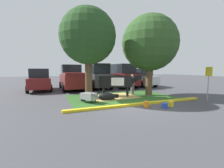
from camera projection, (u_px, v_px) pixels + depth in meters
name	position (u px, v px, depth m)	size (l,w,h in m)	color
ground_plane	(135.00, 105.00, 8.37)	(80.00, 80.00, 0.00)	#424247
grass_island	(122.00, 97.00, 10.70)	(7.19, 4.58, 0.02)	#2D5B23
curb_yellow	(141.00, 104.00, 8.45)	(8.39, 0.24, 0.12)	yellow
hay_bedding	(114.00, 97.00, 10.86)	(3.20, 2.40, 0.04)	tan
shade_tree_left	(88.00, 37.00, 9.76)	(3.60, 3.60, 5.87)	#4C3823
shade_tree_right	(150.00, 43.00, 11.22)	(4.10, 4.10, 5.93)	brown
cow_holstein	(117.00, 81.00, 11.03)	(2.98, 1.67, 1.54)	black
calf_lying	(107.00, 97.00, 9.64)	(1.33, 0.63, 0.48)	black
person_handler	(132.00, 84.00, 11.64)	(0.34, 0.52, 1.58)	slate
wheelbarrow	(89.00, 96.00, 8.96)	(1.17, 1.51, 0.63)	gray
parking_sign	(209.00, 77.00, 9.33)	(0.07, 0.44, 2.10)	#99999E
bucket_orange	(146.00, 104.00, 7.89)	(0.30, 0.30, 0.32)	orange
bucket_blue	(165.00, 105.00, 7.80)	(0.30, 0.30, 0.26)	blue
bucket_yellow	(171.00, 104.00, 8.10)	(0.31, 0.31, 0.29)	yellow
sedan_silver	(40.00, 80.00, 14.06)	(2.07, 4.43, 2.02)	maroon
pickup_truck_maroon	(72.00, 78.00, 15.00)	(2.28, 5.43, 2.42)	maroon
suv_dark_grey	(97.00, 76.00, 15.82)	(2.17, 4.63, 2.52)	#3D3D42
suv_black	(122.00, 76.00, 16.74)	(2.17, 4.63, 2.52)	maroon
hatchback_white	(141.00, 78.00, 17.75)	(2.07, 4.43, 2.02)	silver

